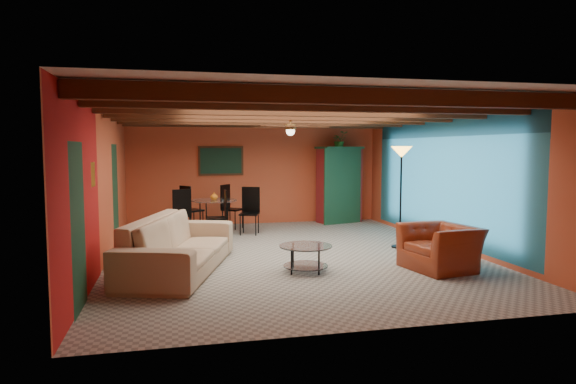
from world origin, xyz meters
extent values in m
cube|color=gray|center=(0.00, 0.00, 0.00)|extent=(6.50, 8.00, 0.01)
cube|color=silver|center=(0.00, 0.00, 2.70)|extent=(6.50, 8.00, 0.01)
cube|color=#C84F2E|center=(0.00, 4.00, 1.35)|extent=(6.50, 0.02, 2.70)
cube|color=#AC1413|center=(-3.25, 0.00, 1.35)|extent=(0.02, 8.00, 2.70)
cube|color=#2A677A|center=(3.25, 0.00, 1.35)|extent=(0.02, 8.00, 2.70)
imported|color=tan|center=(-2.02, -0.83, 0.44)|extent=(2.01, 3.21, 0.88)
imported|color=maroon|center=(2.11, -1.67, 0.36)|extent=(1.16, 1.27, 0.72)
cube|color=maroon|center=(2.20, 3.70, 0.98)|extent=(1.22, 0.85, 1.95)
cube|color=black|center=(-0.90, 3.96, 1.65)|extent=(1.05, 0.03, 0.65)
imported|color=#26661E|center=(2.20, 3.70, 2.18)|extent=(0.45, 0.40, 0.46)
imported|color=orange|center=(-1.20, 2.61, 1.18)|extent=(0.20, 0.20, 0.18)
camera|label=1|loc=(-2.10, -8.95, 1.97)|focal=31.26mm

